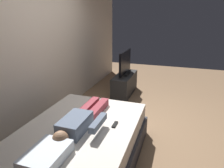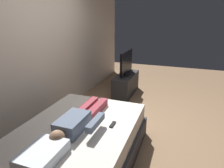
{
  "view_description": "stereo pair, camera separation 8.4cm",
  "coord_description": "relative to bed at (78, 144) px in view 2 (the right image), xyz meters",
  "views": [
    {
      "loc": [
        -2.97,
        -0.68,
        1.89
      ],
      "look_at": [
        0.35,
        0.44,
        0.69
      ],
      "focal_mm": 32.18,
      "sensor_mm": 36.0,
      "label": 1
    },
    {
      "loc": [
        -2.94,
        -0.76,
        1.89
      ],
      "look_at": [
        0.35,
        0.44,
        0.69
      ],
      "focal_mm": 32.18,
      "sensor_mm": 36.0,
      "label": 2
    }
  ],
  "objects": [
    {
      "name": "ground_plane",
      "position": [
        0.96,
        -0.44,
        -0.26
      ],
      "size": [
        10.0,
        10.0,
        0.0
      ],
      "primitive_type": "plane",
      "color": "#8C6B4C"
    },
    {
      "name": "bed",
      "position": [
        0.0,
        0.0,
        0.0
      ],
      "size": [
        1.99,
        1.46,
        0.54
      ],
      "color": "#333338",
      "rests_on": "ground"
    },
    {
      "name": "pillow",
      "position": [
        -0.67,
        0.0,
        0.34
      ],
      "size": [
        0.48,
        0.34,
        0.12
      ],
      "primitive_type": "cube",
      "color": "white",
      "rests_on": "bed"
    },
    {
      "name": "person",
      "position": [
        0.03,
        -0.02,
        0.36
      ],
      "size": [
        1.26,
        0.46,
        0.18
      ],
      "color": "slate",
      "rests_on": "bed"
    },
    {
      "name": "tv",
      "position": [
        2.63,
        0.11,
        0.52
      ],
      "size": [
        0.88,
        0.2,
        0.59
      ],
      "color": "black",
      "rests_on": "tv_stand"
    },
    {
      "name": "tv_stand",
      "position": [
        2.63,
        0.11,
        -0.01
      ],
      "size": [
        1.1,
        0.4,
        0.5
      ],
      "primitive_type": "cube",
      "color": "#2D2D2D",
      "rests_on": "ground"
    },
    {
      "name": "remote",
      "position": [
        0.18,
        -0.42,
        0.29
      ],
      "size": [
        0.15,
        0.04,
        0.02
      ],
      "primitive_type": "cube",
      "color": "black",
      "rests_on": "bed"
    },
    {
      "name": "back_wall",
      "position": [
        1.36,
        1.14,
        1.14
      ],
      "size": [
        6.4,
        0.1,
        2.8
      ],
      "primitive_type": "cube",
      "color": "beige",
      "rests_on": "ground"
    }
  ]
}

